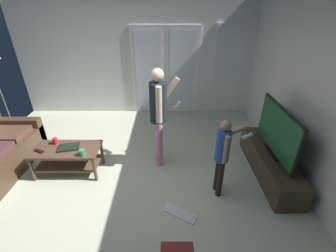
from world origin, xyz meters
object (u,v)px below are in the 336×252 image
Objects in this scene: person_adult at (158,111)px; person_child at (222,152)px; coffee_table at (66,155)px; flat_screen_tv at (277,131)px; tv_stand at (269,163)px; cup_near_edge at (82,153)px; loose_keyboard at (179,213)px; tv_remote_black at (38,151)px; laptop_closed at (68,147)px; cup_by_laptop at (54,141)px.

person_adult reaches higher than person_child.
coffee_table is 0.84× the size of flat_screen_tv.
tv_stand is at bearing -0.75° from coffee_table.
person_adult is 1.28m from cup_near_edge.
loose_keyboard is (-1.44, -0.82, -0.75)m from flat_screen_tv.
loose_keyboard is at bearing -150.52° from tv_stand.
flat_screen_tv is 1.77m from person_adult.
cup_near_edge is at bearing 18.70° from tv_remote_black.
coffee_table is 0.63× the size of tv_stand.
flat_screen_tv reaches higher than loose_keyboard.
coffee_table is at bearing -174.16° from laptop_closed.
coffee_table is at bearing 153.65° from loose_keyboard.
loose_keyboard is (-0.56, -0.40, -0.69)m from person_child.
tv_stand is at bearing 2.71° from cup_near_edge.
flat_screen_tv is 0.75× the size of person_adult.
flat_screen_tv is (3.17, -0.04, 0.44)m from coffee_table.
person_adult is 1.71m from cup_by_laptop.
coffee_table is 0.41m from cup_near_edge.
tv_stand is (3.17, -0.04, -0.13)m from coffee_table.
loose_keyboard is 2.23m from cup_by_laptop.
person_child is 2.61× the size of loose_keyboard.
coffee_table is 10.10× the size of cup_by_laptop.
tv_stand is 3.54m from tv_remote_black.
tv_stand is 1.01× the size of person_adult.
person_child is at bearing -39.34° from person_adult.
cup_near_edge is at bearing -48.05° from laptop_closed.
tv_stand is 1.92m from person_adult.
coffee_table is 0.14m from laptop_closed.
tv_stand is at bearing -14.70° from laptop_closed.
loose_keyboard is at bearing -27.14° from cup_by_laptop.
flat_screen_tv is 7.12× the size of tv_remote_black.
cup_by_laptop reaches higher than tv_stand.
person_adult reaches higher than cup_near_edge.
tv_stand is 0.57m from flat_screen_tv.
person_child reaches higher than flat_screen_tv.
coffee_table is at bearing -33.37° from cup_by_laptop.
person_adult is at bearing 170.64° from flat_screen_tv.
cup_near_edge is 0.57× the size of tv_remote_black.
coffee_table is at bearing 179.32° from flat_screen_tv.
cup_by_laptop is 0.59× the size of tv_remote_black.
cup_by_laptop is at bearing 177.07° from flat_screen_tv.
coffee_table is at bearing 179.25° from tv_stand.
coffee_table is 3.29× the size of laptop_closed.
person_adult reaches higher than loose_keyboard.
person_adult is 9.48× the size of tv_remote_black.
laptop_closed is 3.17× the size of cup_near_edge.
tv_remote_black is (-3.53, -0.04, 0.26)m from tv_stand.
loose_keyboard is 1.63m from cup_near_edge.
coffee_table reaches higher than tv_stand.
laptop_closed is 0.42m from tv_remote_black.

